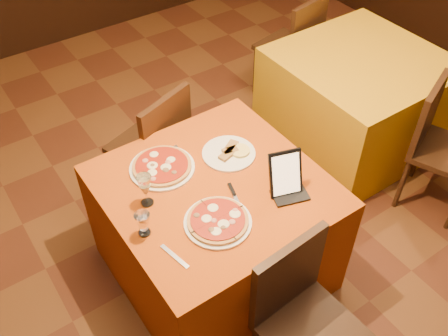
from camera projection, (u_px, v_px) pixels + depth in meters
floor at (274, 280)px, 3.06m from camera, size 6.00×7.00×0.01m
main_table at (215, 230)px, 2.86m from camera, size 1.10×1.10×0.75m
side_table at (355, 102)px, 3.75m from camera, size 1.10×1.10×0.75m
chair_main_near at (311, 331)px, 2.33m from camera, size 0.45×0.45×0.91m
chair_main_far at (148, 145)px, 3.27m from camera, size 0.48×0.48×0.91m
chair_side_near at (447, 152)px, 3.22m from camera, size 0.52×0.52×0.91m
chair_side_far at (287, 46)px, 4.18m from camera, size 0.50×0.50×0.91m
pizza_near at (218, 221)px, 2.40m from camera, size 0.33×0.33×0.03m
pizza_far at (162, 167)px, 2.68m from camera, size 0.35×0.35×0.03m
cutlet_dish at (229, 153)px, 2.76m from camera, size 0.30×0.30×0.03m
wine_glass at (145, 190)px, 2.44m from camera, size 0.08×0.08×0.19m
water_glass at (143, 224)px, 2.33m from camera, size 0.09×0.09×0.13m
tablet at (286, 173)px, 2.49m from camera, size 0.19×0.14×0.23m
knife at (237, 202)px, 2.51m from camera, size 0.08×0.23×0.01m
fork_near at (175, 256)px, 2.27m from camera, size 0.06×0.18×0.01m
fork_far at (181, 153)px, 2.77m from camera, size 0.03×0.16×0.01m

